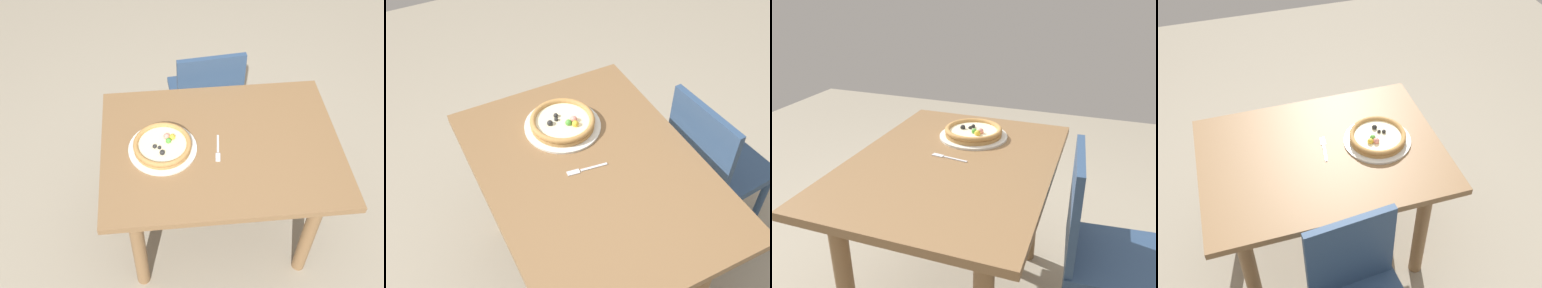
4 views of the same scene
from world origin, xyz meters
TOP-DOWN VIEW (x-y plane):
  - dining_table at (0.00, 0.00)m, footprint 1.14×0.83m
  - chair_near at (-0.01, -0.63)m, footprint 0.43×0.43m
  - plate at (0.28, -0.00)m, footprint 0.32×0.32m
  - pizza at (0.28, -0.00)m, footprint 0.27×0.27m
  - fork at (0.02, 0.03)m, footprint 0.04×0.17m

SIDE VIEW (x-z plane):
  - chair_near at x=-0.01m, z-range 0.04..0.91m
  - dining_table at x=0.00m, z-range 0.24..0.99m
  - fork at x=0.02m, z-range 0.75..0.75m
  - plate at x=0.28m, z-range 0.75..0.76m
  - pizza at x=0.28m, z-range 0.76..0.80m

